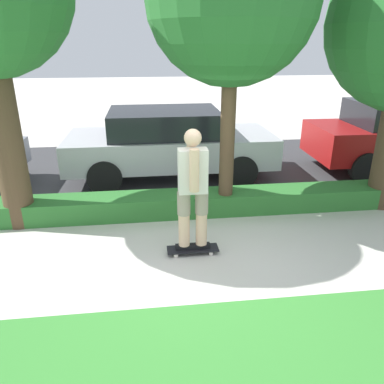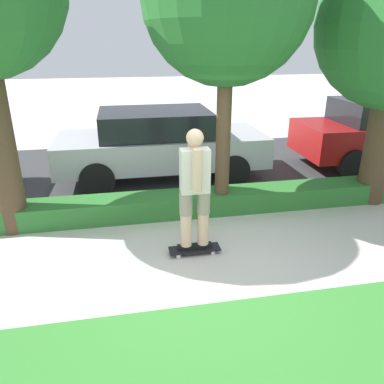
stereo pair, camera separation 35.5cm
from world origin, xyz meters
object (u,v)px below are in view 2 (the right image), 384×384
skateboard (195,249)px  skater_person (195,188)px  parked_car_rear (384,132)px  parked_car_middle (160,143)px

skateboard → skater_person: bearing=104.0°
skater_person → parked_car_rear: (5.47, 3.32, -0.18)m
skateboard → parked_car_middle: size_ratio=0.17×
parked_car_middle → parked_car_rear: size_ratio=1.06×
skater_person → parked_car_rear: size_ratio=0.41×
skater_person → parked_car_middle: (-0.11, 3.47, -0.22)m
parked_car_middle → parked_car_rear: (5.57, -0.14, 0.05)m
skateboard → parked_car_rear: size_ratio=0.18×
skater_person → parked_car_middle: 3.48m
skateboard → parked_car_rear: (5.47, 3.32, 0.80)m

